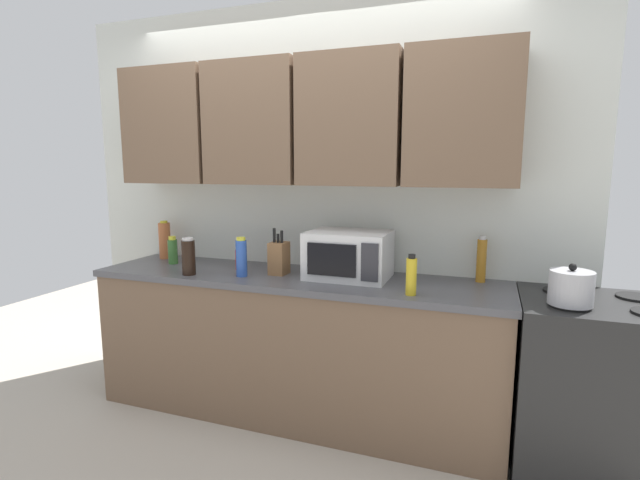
# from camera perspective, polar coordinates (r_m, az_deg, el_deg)

# --- Properties ---
(ground_plane) EXTENTS (8.00, 8.00, 0.00)m
(ground_plane) POSITION_cam_1_polar(r_m,az_deg,el_deg) (2.69, -9.48, -26.72)
(ground_plane) COLOR #B2A899
(wall_back_with_cabinets) EXTENTS (3.42, 0.38, 2.60)m
(wall_back_with_cabinets) POSITION_cam_1_polar(r_m,az_deg,el_deg) (3.03, -1.52, 9.25)
(wall_back_with_cabinets) COLOR silver
(wall_back_with_cabinets) RESTS_ON ground_plane
(counter_run) EXTENTS (2.55, 0.63, 0.90)m
(counter_run) POSITION_cam_1_polar(r_m,az_deg,el_deg) (3.02, -3.07, -12.61)
(counter_run) COLOR brown
(counter_run) RESTS_ON ground_plane
(stove_range) EXTENTS (0.76, 0.64, 0.91)m
(stove_range) POSITION_cam_1_polar(r_m,az_deg,el_deg) (2.85, 30.47, -15.24)
(stove_range) COLOR black
(stove_range) RESTS_ON ground_plane
(kettle) EXTENTS (0.20, 0.20, 0.20)m
(kettle) POSITION_cam_1_polar(r_m,az_deg,el_deg) (2.52, 28.22, -5.12)
(kettle) COLOR #B2B2B7
(kettle) RESTS_ON stove_range
(microwave) EXTENTS (0.48, 0.37, 0.28)m
(microwave) POSITION_cam_1_polar(r_m,az_deg,el_deg) (2.80, 3.51, -1.80)
(microwave) COLOR silver
(microwave) RESTS_ON counter_run
(knife_block) EXTENTS (0.10, 0.12, 0.29)m
(knife_block) POSITION_cam_1_polar(r_m,az_deg,el_deg) (2.91, -5.01, -2.15)
(knife_block) COLOR brown
(knife_block) RESTS_ON counter_run
(bottle_yellow_mustard) EXTENTS (0.06, 0.06, 0.22)m
(bottle_yellow_mustard) POSITION_cam_1_polar(r_m,az_deg,el_deg) (2.47, 11.04, -4.30)
(bottle_yellow_mustard) COLOR gold
(bottle_yellow_mustard) RESTS_ON counter_run
(bottle_red_sauce) EXTENTS (0.06, 0.06, 0.15)m
(bottle_red_sauce) POSITION_cam_1_polar(r_m,az_deg,el_deg) (3.08, -9.71, -2.31)
(bottle_red_sauce) COLOR red
(bottle_red_sauce) RESTS_ON counter_run
(bottle_soy_dark) EXTENTS (0.08, 0.08, 0.23)m
(bottle_soy_dark) POSITION_cam_1_polar(r_m,az_deg,el_deg) (2.99, -15.71, -1.98)
(bottle_soy_dark) COLOR black
(bottle_soy_dark) RESTS_ON counter_run
(bottle_green_oil) EXTENTS (0.06, 0.06, 0.19)m
(bottle_green_oil) POSITION_cam_1_polar(r_m,az_deg,el_deg) (3.36, -17.47, -1.25)
(bottle_green_oil) COLOR #386B2D
(bottle_green_oil) RESTS_ON counter_run
(bottle_amber_vinegar) EXTENTS (0.05, 0.05, 0.27)m
(bottle_amber_vinegar) POSITION_cam_1_polar(r_m,az_deg,el_deg) (2.85, 19.04, -2.30)
(bottle_amber_vinegar) COLOR #AD701E
(bottle_amber_vinegar) RESTS_ON counter_run
(bottle_spice_jar) EXTENTS (0.08, 0.08, 0.27)m
(bottle_spice_jar) POSITION_cam_1_polar(r_m,az_deg,el_deg) (3.57, -18.36, -0.03)
(bottle_spice_jar) COLOR #BC6638
(bottle_spice_jar) RESTS_ON counter_run
(bottle_blue_cleaner) EXTENTS (0.07, 0.07, 0.24)m
(bottle_blue_cleaner) POSITION_cam_1_polar(r_m,az_deg,el_deg) (2.88, -9.54, -2.10)
(bottle_blue_cleaner) COLOR #2D56B7
(bottle_blue_cleaner) RESTS_ON counter_run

